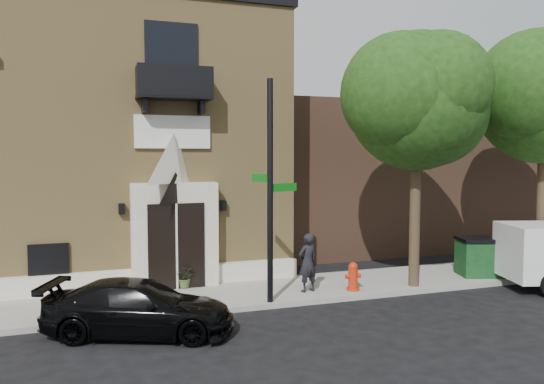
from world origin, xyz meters
The scene contains 11 objects.
ground centered at (0.00, 0.00, 0.00)m, with size 120.00×120.00×0.00m, color black.
sidewalk centered at (1.00, 1.50, 0.07)m, with size 42.00×3.00×0.15m, color gray.
church centered at (-2.99, 7.95, 4.63)m, with size 12.20×11.01×9.30m.
neighbour_building centered at (12.00, 9.00, 3.20)m, with size 18.00×8.00×6.40m, color brown.
street_tree_left centered at (6.03, 0.35, 5.87)m, with size 4.97×4.38×7.77m.
black_sedan centered at (-2.41, -0.93, 0.64)m, with size 1.79×4.40×1.28m, color black.
street_sign centered at (1.22, 0.22, 3.22)m, with size 1.12×0.95×6.10m.
fire_hydrant centered at (3.95, 0.55, 0.57)m, with size 0.49×0.39×0.85m.
dumpster centered at (9.18, 0.83, 0.80)m, with size 2.21×1.66×1.29m.
planter centered at (-0.75, 2.51, 0.49)m, with size 0.61×0.53×0.67m, color #445D2C.
pedestrian_near centered at (2.61, 0.88, 1.02)m, with size 0.63×0.42×1.74m, color black.
Camera 1 is at (-3.47, -13.40, 4.20)m, focal length 35.00 mm.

